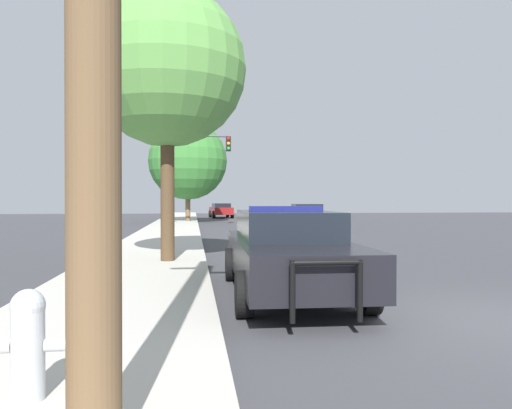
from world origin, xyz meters
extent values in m
plane|color=#3D3D42|center=(0.00, 0.00, 0.00)|extent=(110.00, 110.00, 0.00)
cube|color=#BCB7AD|center=(-5.10, 0.00, 0.07)|extent=(3.00, 110.00, 0.13)
cube|color=black|center=(-2.30, 2.15, 0.64)|extent=(1.93, 5.19, 0.63)
cube|color=black|center=(-2.30, 2.41, 1.20)|extent=(1.62, 2.71, 0.48)
cylinder|color=black|center=(-1.45, 0.53, 0.33)|extent=(0.25, 0.67, 0.66)
cylinder|color=black|center=(-3.23, 0.57, 0.33)|extent=(0.25, 0.67, 0.66)
cylinder|color=black|center=(-1.38, 3.73, 0.33)|extent=(0.25, 0.67, 0.66)
cylinder|color=black|center=(-3.16, 3.77, 0.33)|extent=(0.25, 0.67, 0.66)
cylinder|color=black|center=(-1.95, -0.56, 0.55)|extent=(0.07, 0.07, 0.75)
cylinder|color=black|center=(-2.77, -0.54, 0.55)|extent=(0.07, 0.07, 0.75)
cylinder|color=black|center=(-2.36, -0.55, 0.89)|extent=(0.86, 0.09, 0.07)
cube|color=navy|center=(-2.30, 2.41, 1.48)|extent=(1.31, 0.23, 0.09)
cube|color=navy|center=(-1.39, 2.13, 0.68)|extent=(0.09, 3.71, 0.18)
cylinder|color=#B7BCC1|center=(-5.17, -2.37, 0.47)|extent=(0.24, 0.24, 0.68)
sphere|color=#B7BCC1|center=(-5.17, -2.37, 0.84)|extent=(0.25, 0.25, 0.25)
cylinder|color=#B7BCC1|center=(-4.96, -2.37, 0.54)|extent=(0.17, 0.10, 0.10)
cylinder|color=#424247|center=(-5.78, 23.99, 2.89)|extent=(0.16, 0.16, 5.53)
cylinder|color=#424247|center=(-3.78, 23.99, 5.51)|extent=(3.99, 0.11, 0.11)
cube|color=black|center=(-1.79, 23.99, 5.06)|extent=(0.30, 0.24, 0.90)
sphere|color=red|center=(-1.79, 23.86, 5.36)|extent=(0.20, 0.20, 0.20)
sphere|color=orange|center=(-1.79, 23.86, 5.06)|extent=(0.20, 0.20, 0.20)
sphere|color=green|center=(-1.79, 23.86, 4.76)|extent=(0.20, 0.20, 0.20)
cube|color=navy|center=(2.32, 20.56, 0.65)|extent=(1.99, 4.14, 0.60)
cube|color=black|center=(2.33, 20.76, 1.18)|extent=(1.61, 2.19, 0.47)
cylinder|color=black|center=(3.06, 19.25, 0.34)|extent=(0.29, 0.70, 0.69)
cylinder|color=black|center=(1.40, 19.37, 0.34)|extent=(0.29, 0.70, 0.69)
cylinder|color=black|center=(3.24, 21.75, 0.34)|extent=(0.29, 0.70, 0.69)
cylinder|color=black|center=(1.57, 21.86, 0.34)|extent=(0.29, 0.70, 0.69)
cube|color=maroon|center=(-1.37, 39.61, 0.65)|extent=(2.05, 4.54, 0.64)
cube|color=black|center=(-1.36, 39.39, 1.15)|extent=(1.64, 2.41, 0.36)
cylinder|color=black|center=(-2.31, 40.90, 0.33)|extent=(0.29, 0.68, 0.66)
cylinder|color=black|center=(-0.66, 41.04, 0.33)|extent=(0.29, 0.68, 0.66)
cylinder|color=black|center=(-2.09, 38.18, 0.33)|extent=(0.29, 0.68, 0.66)
cylinder|color=black|center=(-0.43, 38.32, 0.33)|extent=(0.29, 0.68, 0.66)
cylinder|color=brown|center=(-4.30, 30.15, 1.53)|extent=(0.35, 0.35, 2.81)
sphere|color=#387A33|center=(-4.30, 30.15, 4.50)|extent=(5.68, 5.68, 5.68)
cylinder|color=#4C3823|center=(-4.56, 6.26, 1.99)|extent=(0.34, 0.34, 3.71)
sphere|color=#5B9947|center=(-4.56, 6.26, 4.92)|extent=(3.92, 3.92, 3.92)
camera|label=1|loc=(-3.93, -6.29, 1.64)|focal=35.00mm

